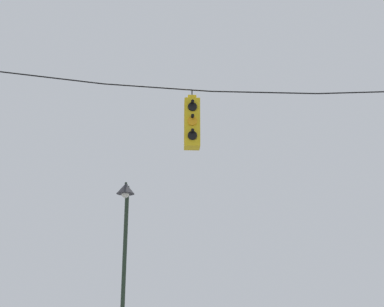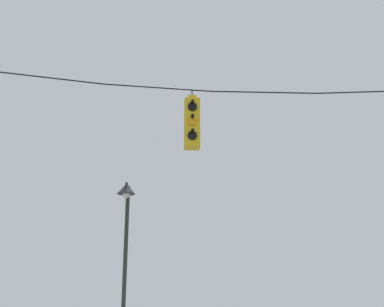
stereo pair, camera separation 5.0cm
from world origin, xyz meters
name	(u,v)px [view 1 (the left image)]	position (x,y,z in m)	size (l,w,h in m)	color
span_wire	(264,82)	(0.00, 0.19, 6.94)	(16.91, 0.03, 0.79)	black
traffic_light_near_right_pole	(192,123)	(-1.64, 0.18, 5.91)	(0.34, 0.46, 1.36)	yellow
street_lamp	(125,229)	(-3.37, 4.16, 4.16)	(0.52, 0.90, 5.49)	#233323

